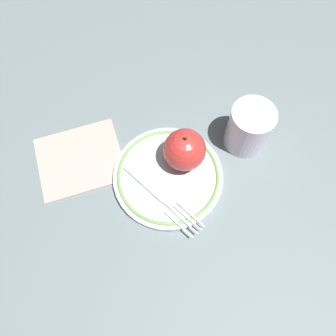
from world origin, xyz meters
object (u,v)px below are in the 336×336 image
Objects in this scene: apple_red_whole at (185,150)px; drinking_glass at (249,128)px; fork at (159,195)px; plate at (168,174)px; napkin_folded at (80,159)px.

apple_red_whole reaches higher than drinking_glass.
fork is 0.20m from drinking_glass.
fork is at bearing -124.43° from apple_red_whole.
plate is 2.36× the size of apple_red_whole.
apple_red_whole is at bearing 100.47° from fork.
fork is 0.91× the size of napkin_folded.
plate is at bearing -13.22° from napkin_folded.
fork reaches higher than napkin_folded.
plate is 0.05m from fork.
drinking_glass reaches higher than fork.
apple_red_whole is at bearing 41.15° from plate.
drinking_glass reaches higher than napkin_folded.
fork is at bearing -112.34° from plate.
drinking_glass is 0.60× the size of napkin_folded.
napkin_folded is (-0.15, 0.08, -0.01)m from fork.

